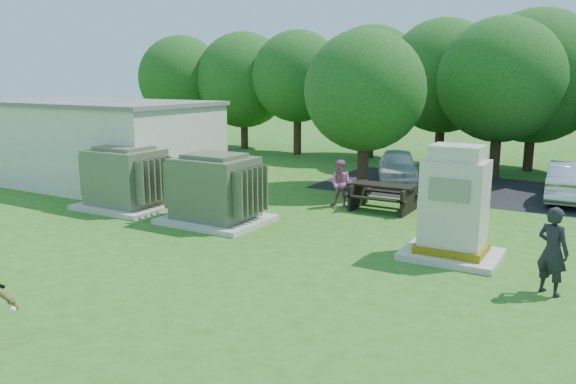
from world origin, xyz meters
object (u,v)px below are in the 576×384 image
Objects in this scene: transformer_left at (126,179)px; person_at_picnic at (341,184)px; picnic_table at (383,194)px; car_silver_a at (573,181)px; transformer_right at (215,190)px; person_by_generator at (553,251)px; car_white at (398,166)px; generator_cabinet at (454,209)px.

person_at_picnic is at bearing 30.92° from transformer_left.
car_silver_a reaches higher than picnic_table.
person_by_generator is (9.30, -1.21, -0.07)m from transformer_right.
person_by_generator is 12.37m from car_white.
person_at_picnic is at bearing 35.30° from car_silver_a.
car_silver_a is (6.61, 4.96, -0.09)m from person_at_picnic.
car_silver_a is at bearing 29.02° from person_at_picnic.
transformer_left is at bearing -179.17° from generator_cabinet.
person_at_picnic is at bearing -112.25° from car_white.
generator_cabinet is 2.69m from person_by_generator.
transformer_left is 8.49m from picnic_table.
person_at_picnic is (-4.57, 3.52, -0.40)m from generator_cabinet.
generator_cabinet reaches higher than person_at_picnic.
transformer_left is 13.06m from person_by_generator.
transformer_left is 15.39m from car_silver_a.
car_white is 0.91× the size of car_silver_a.
picnic_table is 1.42m from person_at_picnic.
picnic_table is 5.31m from car_white.
transformer_right is (3.70, 0.00, 0.00)m from transformer_left.
car_silver_a is at bearing -25.84° from car_white.
person_by_generator is 8.43m from person_at_picnic.
generator_cabinet is 8.73m from car_silver_a.
car_white is at bearing -5.83° from car_silver_a.
person_by_generator reaches higher than car_white.
car_silver_a is (-0.26, 9.84, -0.20)m from person_by_generator.
transformer_left reaches higher than person_at_picnic.
transformer_left is at bearing -152.13° from picnic_table.
transformer_right is 1.10× the size of generator_cabinet.
transformer_right is 1.49× the size of picnic_table.
car_silver_a is at bearing 41.67° from picnic_table.
generator_cabinet is 0.70× the size of car_white.
generator_cabinet is 1.72× the size of person_at_picnic.
person_at_picnic is at bearing -167.87° from picnic_table.
picnic_table is 0.47× the size of car_silver_a.
person_at_picnic is (2.43, 3.67, -0.17)m from transformer_right.
picnic_table is 7.56m from person_by_generator.
person_by_generator reaches higher than picnic_table.
person_by_generator is at bearing -78.20° from car_white.
picnic_table is at bearing 40.09° from car_silver_a.
transformer_left is 0.77× the size of car_white.
person_at_picnic is (6.13, 3.67, -0.17)m from transformer_left.
generator_cabinet is 10.05m from car_white.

